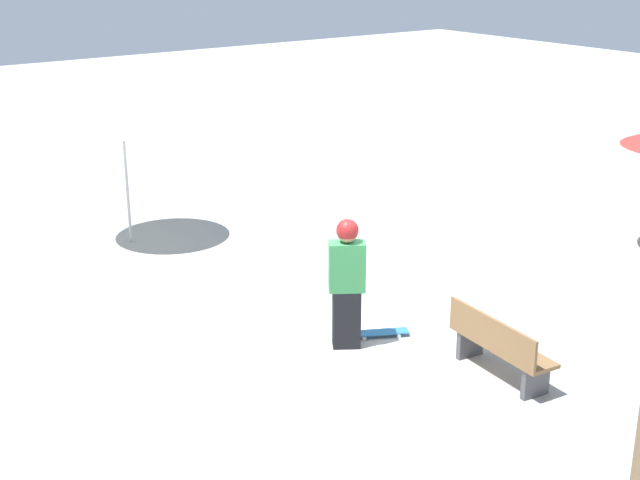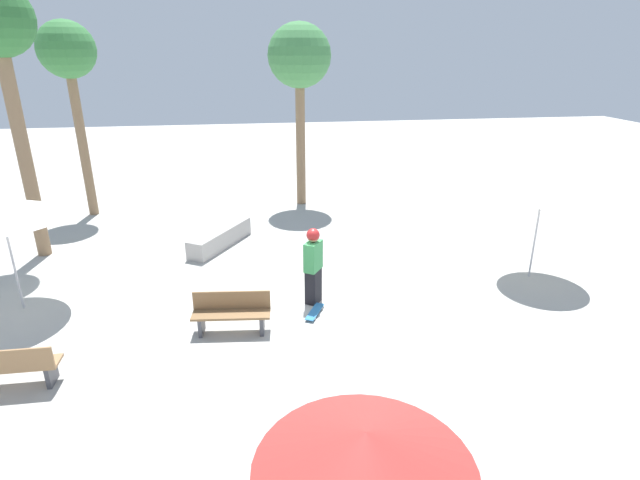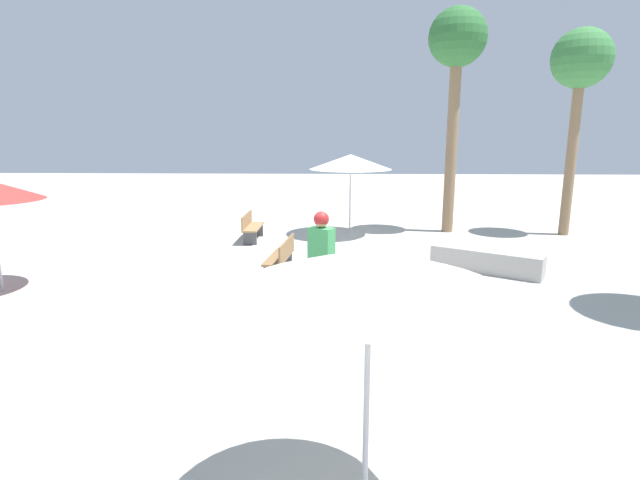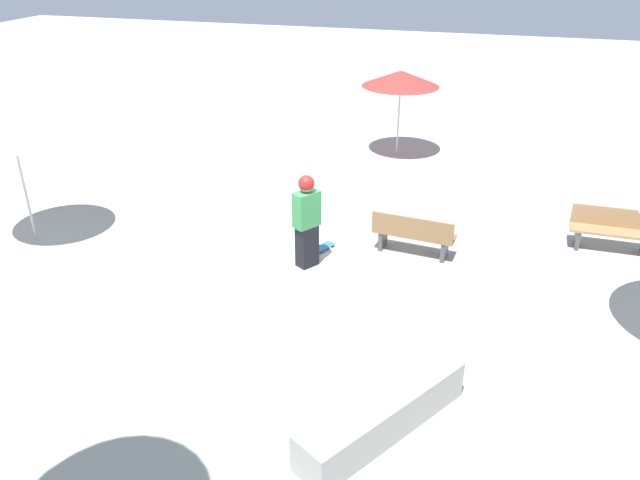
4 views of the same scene
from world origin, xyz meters
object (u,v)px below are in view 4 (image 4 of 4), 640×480
object	(u,v)px
bench_far	(613,230)
concrete_ledge	(383,414)
skater_main	(307,218)
shade_umbrella_red	(401,78)
bench_near	(413,235)
shade_umbrella_cream	(12,132)
skateboard	(318,249)

from	to	relation	value
bench_far	concrete_ledge	bearing A→B (deg)	62.15
skater_main	shade_umbrella_red	distance (m)	6.95
concrete_ledge	skater_main	bearing A→B (deg)	-60.11
concrete_ledge	shade_umbrella_red	world-z (taller)	shade_umbrella_red
bench_near	shade_umbrella_red	size ratio (longest dim) A/B	0.69
shade_umbrella_cream	skater_main	bearing A→B (deg)	-174.65
skater_main	skateboard	distance (m)	1.09
skater_main	shade_umbrella_red	world-z (taller)	shade_umbrella_red
skater_main	shade_umbrella_cream	distance (m)	5.90
bench_far	shade_umbrella_cream	xyz separation A→B (m)	(11.33, 2.86, 1.86)
skateboard	shade_umbrella_red	world-z (taller)	shade_umbrella_red
skater_main	bench_far	world-z (taller)	skater_main
skater_main	shade_umbrella_cream	size ratio (longest dim) A/B	0.74
shade_umbrella_red	bench_far	bearing A→B (deg)	138.60
skateboard	bench_far	world-z (taller)	bench_far
shade_umbrella_red	skater_main	bearing A→B (deg)	85.91
shade_umbrella_red	concrete_ledge	bearing A→B (deg)	99.28
skater_main	concrete_ledge	xyz separation A→B (m)	(-2.24, 3.90, -0.71)
concrete_ledge	shade_umbrella_red	bearing A→B (deg)	-80.72
concrete_ledge	shade_umbrella_cream	bearing A→B (deg)	-22.88
skater_main	shade_umbrella_cream	xyz separation A→B (m)	(5.73, 0.54, 1.31)
skater_main	bench_far	bearing A→B (deg)	-34.29
bench_far	shade_umbrella_cream	world-z (taller)	shade_umbrella_cream
shade_umbrella_cream	concrete_ledge	bearing A→B (deg)	157.12
concrete_ledge	bench_near	bearing A→B (deg)	-85.41
shade_umbrella_cream	bench_near	bearing A→B (deg)	-168.53
concrete_ledge	shade_umbrella_cream	distance (m)	8.89
bench_near	bench_far	distance (m)	3.98
bench_near	shade_umbrella_cream	world-z (taller)	shade_umbrella_cream
skater_main	concrete_ledge	world-z (taller)	skater_main
skateboard	concrete_ledge	bearing A→B (deg)	-126.98
skateboard	bench_near	bearing A→B (deg)	-49.58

